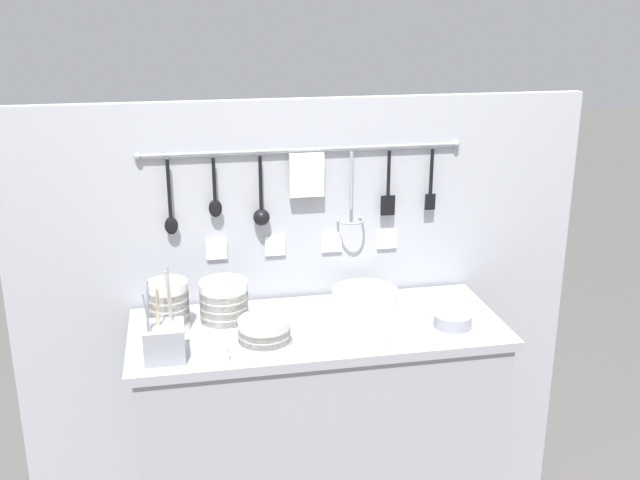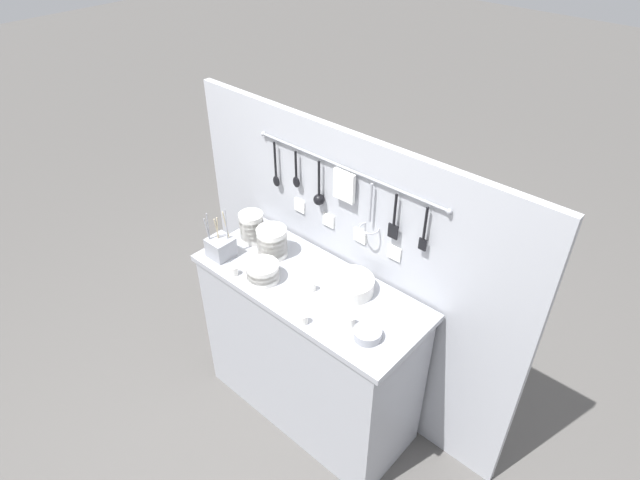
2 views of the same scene
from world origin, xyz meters
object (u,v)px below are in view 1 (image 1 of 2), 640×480
(cutlery_caddy, at_px, (164,341))
(cup_front_left, at_px, (332,321))
(steel_mixing_bowl, at_px, (453,320))
(bowl_stack_nested_right, at_px, (169,305))
(bowl_stack_wide_centre, at_px, (224,304))
(bowl_stack_short_front, at_px, (264,333))
(cup_edge_far, at_px, (384,342))
(cup_back_left, at_px, (223,354))
(plate_stack, at_px, (365,300))
(cup_front_right, at_px, (422,321))

(cutlery_caddy, height_order, cup_front_left, cutlery_caddy)
(steel_mixing_bowl, bearing_deg, cup_front_left, 170.31)
(bowl_stack_nested_right, height_order, bowl_stack_wide_centre, bowl_stack_nested_right)
(bowl_stack_wide_centre, distance_m, bowl_stack_short_front, 0.20)
(cup_edge_far, bearing_deg, bowl_stack_short_front, 166.34)
(cup_back_left, distance_m, cup_edge_far, 0.48)
(cup_back_left, relative_size, cup_edge_far, 1.00)
(bowl_stack_wide_centre, bearing_deg, plate_stack, 5.95)
(steel_mixing_bowl, xyz_separation_m, cutlery_caddy, (-0.91, -0.05, 0.03))
(bowl_stack_short_front, relative_size, plate_stack, 0.72)
(bowl_stack_nested_right, height_order, steel_mixing_bowl, bowl_stack_nested_right)
(steel_mixing_bowl, relative_size, cutlery_caddy, 0.45)
(cutlery_caddy, distance_m, cup_back_left, 0.18)
(bowl_stack_wide_centre, height_order, cutlery_caddy, cutlery_caddy)
(steel_mixing_bowl, distance_m, cup_front_left, 0.39)
(bowl_stack_nested_right, xyz_separation_m, cutlery_caddy, (-0.01, -0.20, -0.03))
(bowl_stack_wide_centre, xyz_separation_m, bowl_stack_short_front, (0.11, -0.17, -0.03))
(steel_mixing_bowl, distance_m, cutlery_caddy, 0.91)
(steel_mixing_bowl, bearing_deg, bowl_stack_nested_right, 170.19)
(bowl_stack_short_front, distance_m, steel_mixing_bowl, 0.61)
(bowl_stack_nested_right, xyz_separation_m, cup_front_right, (0.79, -0.15, -0.06))
(cutlery_caddy, bearing_deg, cup_front_left, 12.01)
(bowl_stack_nested_right, bearing_deg, cup_front_right, -10.39)
(cup_front_right, height_order, cup_front_left, same)
(cup_edge_far, bearing_deg, bowl_stack_wide_centre, 151.10)
(bowl_stack_nested_right, height_order, plate_stack, bowl_stack_nested_right)
(bowl_stack_nested_right, bearing_deg, steel_mixing_bowl, -9.81)
(cup_front_right, height_order, cup_edge_far, same)
(plate_stack, distance_m, steel_mixing_bowl, 0.31)
(cup_front_left, bearing_deg, steel_mixing_bowl, -9.69)
(bowl_stack_nested_right, relative_size, cup_front_right, 3.49)
(bowl_stack_nested_right, height_order, cutlery_caddy, cutlery_caddy)
(plate_stack, relative_size, cup_edge_far, 4.77)
(bowl_stack_wide_centre, relative_size, plate_stack, 0.71)
(plate_stack, distance_m, cutlery_caddy, 0.70)
(bowl_stack_wide_centre, relative_size, steel_mixing_bowl, 1.27)
(bowl_stack_short_front, relative_size, cup_back_left, 3.41)
(cutlery_caddy, bearing_deg, bowl_stack_short_front, 2.71)
(bowl_stack_short_front, distance_m, cutlery_caddy, 0.30)
(cup_front_right, bearing_deg, plate_stack, 129.53)
(plate_stack, relative_size, steel_mixing_bowl, 1.80)
(bowl_stack_nested_right, distance_m, cup_edge_far, 0.69)
(cup_back_left, bearing_deg, bowl_stack_wide_centre, 84.39)
(cutlery_caddy, height_order, cup_back_left, cutlery_caddy)
(plate_stack, xyz_separation_m, cup_edge_far, (-0.02, -0.30, -0.01))
(steel_mixing_bowl, bearing_deg, cup_back_left, -172.05)
(cup_back_left, bearing_deg, bowl_stack_short_front, 28.58)
(bowl_stack_short_front, xyz_separation_m, plate_stack, (0.37, 0.22, -0.01))
(plate_stack, xyz_separation_m, cup_front_left, (-0.14, -0.12, -0.01))
(bowl_stack_nested_right, xyz_separation_m, cup_front_left, (0.51, -0.09, -0.06))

